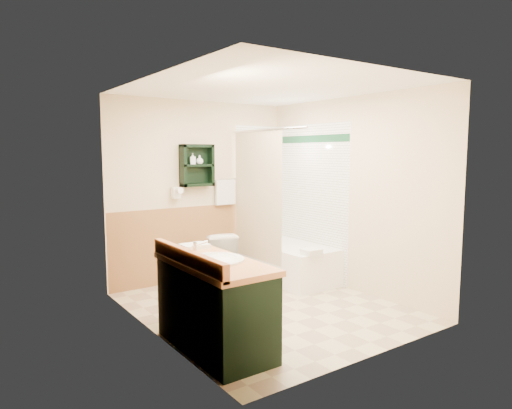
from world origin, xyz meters
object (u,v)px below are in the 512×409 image
at_px(bathtub, 285,261).
at_px(vanity_book, 168,240).
at_px(hair_dryer, 176,193).
at_px(toilet, 217,258).
at_px(vanity, 215,305).
at_px(wall_shelf, 197,165).
at_px(soap_bottle_b, 200,161).
at_px(soap_bottle_a, 193,162).

bearing_deg(bathtub, vanity_book, -158.57).
relative_size(hair_dryer, toilet, 0.35).
distance_m(hair_dryer, vanity_book, 1.65).
relative_size(vanity, toilet, 1.80).
bearing_deg(vanity_book, wall_shelf, 39.48).
height_order(toilet, vanity_book, vanity_book).
xyz_separation_m(toilet, soap_bottle_b, (-0.12, 0.23, 1.27)).
bearing_deg(toilet, bathtub, 172.09).
xyz_separation_m(wall_shelf, toilet, (0.15, -0.24, -1.21)).
height_order(bathtub, soap_bottle_b, soap_bottle_b).
distance_m(vanity, soap_bottle_a, 2.48).
height_order(vanity_book, soap_bottle_b, soap_bottle_b).
height_order(wall_shelf, hair_dryer, wall_shelf).
bearing_deg(vanity, vanity_book, 105.47).
height_order(wall_shelf, vanity, wall_shelf).
height_order(hair_dryer, vanity_book, hair_dryer).
relative_size(vanity, soap_bottle_a, 8.42).
xyz_separation_m(wall_shelf, soap_bottle_a, (-0.07, -0.01, 0.05)).
distance_m(hair_dryer, vanity, 2.26).
xyz_separation_m(vanity_book, soap_bottle_b, (1.10, 1.40, 0.72)).
relative_size(bathtub, vanity_book, 7.30).
height_order(bathtub, vanity_book, vanity_book).
bearing_deg(soap_bottle_a, soap_bottle_b, 0.00).
bearing_deg(wall_shelf, bathtub, -29.82).
bearing_deg(bathtub, soap_bottle_b, 149.50).
relative_size(vanity, vanity_book, 6.06).
distance_m(wall_shelf, toilet, 1.24).
bearing_deg(soap_bottle_b, wall_shelf, 172.08).
bearing_deg(bathtub, hair_dryer, 155.19).
bearing_deg(hair_dryer, bathtub, -24.81).
distance_m(vanity, soap_bottle_b, 2.52).
bearing_deg(vanity_book, bathtub, 7.92).
distance_m(bathtub, soap_bottle_b, 1.79).
distance_m(hair_dryer, soap_bottle_a, 0.46).
bearing_deg(vanity, soap_bottle_b, 65.01).
bearing_deg(vanity, toilet, 59.26).
bearing_deg(vanity_book, hair_dryer, 48.52).
height_order(wall_shelf, toilet, wall_shelf).
xyz_separation_m(hair_dryer, soap_bottle_a, (0.23, -0.03, 0.40)).
xyz_separation_m(vanity, toilet, (1.05, 1.77, -0.06)).
bearing_deg(soap_bottle_a, vanity_book, -125.38).
height_order(hair_dryer, toilet, hair_dryer).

